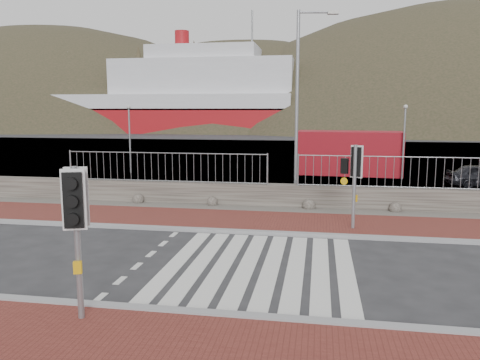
% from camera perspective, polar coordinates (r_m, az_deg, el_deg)
% --- Properties ---
extents(ground, '(220.00, 220.00, 0.00)m').
position_cam_1_polar(ground, '(11.81, 2.34, -10.48)').
color(ground, '#28282B').
rests_on(ground, ground).
extents(sidewalk_far, '(40.00, 3.00, 0.08)m').
position_cam_1_polar(sidewalk_far, '(16.10, 4.40, -5.15)').
color(sidewalk_far, maroon).
rests_on(sidewalk_far, ground).
extents(kerb_near, '(40.00, 0.25, 0.12)m').
position_cam_1_polar(kerb_near, '(9.04, -0.19, -16.33)').
color(kerb_near, gray).
rests_on(kerb_near, ground).
extents(kerb_far, '(40.00, 0.25, 0.12)m').
position_cam_1_polar(kerb_far, '(14.65, 3.85, -6.49)').
color(kerb_far, gray).
rests_on(kerb_far, ground).
extents(zebra_crossing, '(4.62, 5.60, 0.01)m').
position_cam_1_polar(zebra_crossing, '(11.81, 2.34, -10.45)').
color(zebra_crossing, silver).
rests_on(zebra_crossing, ground).
extents(gravel_strip, '(40.00, 1.50, 0.06)m').
position_cam_1_polar(gravel_strip, '(18.04, 4.98, -3.69)').
color(gravel_strip, '#59544C').
rests_on(gravel_strip, ground).
extents(stone_wall, '(40.00, 0.60, 0.90)m').
position_cam_1_polar(stone_wall, '(18.74, 5.20, -1.92)').
color(stone_wall, '#433D37').
rests_on(stone_wall, ground).
extents(railing, '(18.07, 0.07, 1.22)m').
position_cam_1_polar(railing, '(18.39, 5.22, 2.20)').
color(railing, gray).
rests_on(railing, stone_wall).
extents(quay, '(120.00, 40.00, 0.50)m').
position_cam_1_polar(quay, '(39.19, 7.56, 2.87)').
color(quay, '#4C4C4F').
rests_on(quay, ground).
extents(water, '(220.00, 50.00, 0.05)m').
position_cam_1_polar(water, '(74.09, 8.59, 5.52)').
color(water, '#3F4C54').
rests_on(water, ground).
extents(ferry, '(50.00, 16.00, 20.00)m').
position_cam_1_polar(ferry, '(83.17, -8.73, 9.54)').
color(ferry, maroon).
rests_on(ferry, ground).
extents(hills_backdrop, '(254.00, 90.00, 100.00)m').
position_cam_1_polar(hills_backdrop, '(102.71, 12.38, -6.79)').
color(hills_backdrop, '#2A2D1B').
rests_on(hills_backdrop, ground).
extents(traffic_signal_near, '(0.47, 0.37, 2.88)m').
position_cam_1_polar(traffic_signal_near, '(8.79, -19.36, -3.63)').
color(traffic_signal_near, gray).
rests_on(traffic_signal_near, ground).
extents(traffic_signal_far, '(0.67, 0.45, 2.76)m').
position_cam_1_polar(traffic_signal_far, '(15.23, 13.69, 1.33)').
color(traffic_signal_far, gray).
rests_on(traffic_signal_far, ground).
extents(streetlight, '(1.63, 0.41, 7.72)m').
position_cam_1_polar(streetlight, '(19.22, 7.36, 9.97)').
color(streetlight, gray).
rests_on(streetlight, ground).
extents(shipping_container, '(6.33, 3.02, 2.56)m').
position_cam_1_polar(shipping_container, '(28.88, 13.08, 3.26)').
color(shipping_container, '#A01119').
rests_on(shipping_container, ground).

